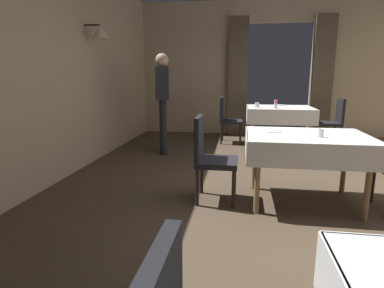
# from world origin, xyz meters

# --- Properties ---
(ground) EXTENTS (10.08, 10.08, 0.00)m
(ground) POSITION_xyz_m (0.00, 0.00, 0.00)
(ground) COLOR #4C3D2D
(wall_left) EXTENTS (0.49, 8.40, 3.00)m
(wall_left) POSITION_xyz_m (-3.20, 0.00, 1.50)
(wall_left) COLOR tan
(wall_left) RESTS_ON ground
(wall_back) EXTENTS (6.40, 0.27, 3.00)m
(wall_back) POSITION_xyz_m (0.00, 4.18, 1.52)
(wall_back) COLOR tan
(wall_back) RESTS_ON ground
(dining_table_mid) EXTENTS (1.25, 0.96, 0.75)m
(dining_table_mid) POSITION_xyz_m (-0.13, -0.03, 0.66)
(dining_table_mid) COLOR olive
(dining_table_mid) RESTS_ON ground
(dining_table_far) EXTENTS (1.27, 1.06, 0.75)m
(dining_table_far) POSITION_xyz_m (-0.07, 3.03, 0.66)
(dining_table_far) COLOR olive
(dining_table_far) RESTS_ON ground
(chair_mid_left) EXTENTS (0.44, 0.44, 0.93)m
(chair_mid_left) POSITION_xyz_m (-1.14, -0.11, 0.52)
(chair_mid_left) COLOR black
(chair_mid_left) RESTS_ON ground
(chair_far_right) EXTENTS (0.44, 0.44, 0.93)m
(chair_far_right) POSITION_xyz_m (0.95, 3.05, 0.52)
(chair_far_right) COLOR black
(chair_far_right) RESTS_ON ground
(chair_far_left) EXTENTS (0.44, 0.44, 0.93)m
(chair_far_left) POSITION_xyz_m (-1.09, 3.06, 0.52)
(chair_far_left) COLOR black
(chair_far_left) RESTS_ON ground
(glass_mid_a) EXTENTS (0.07, 0.07, 0.08)m
(glass_mid_a) POSITION_xyz_m (-0.03, -0.16, 0.79)
(glass_mid_a) COLOR silver
(glass_mid_a) RESTS_ON dining_table_mid
(plate_mid_b) EXTENTS (0.23, 0.23, 0.01)m
(plate_mid_b) POSITION_xyz_m (-0.48, 0.10, 0.76)
(plate_mid_b) COLOR white
(plate_mid_b) RESTS_ON dining_table_mid
(flower_vase_far) EXTENTS (0.07, 0.07, 0.17)m
(flower_vase_far) POSITION_xyz_m (-0.19, 2.68, 0.84)
(flower_vase_far) COLOR silver
(flower_vase_far) RESTS_ON dining_table_far
(plate_far_b) EXTENTS (0.21, 0.21, 0.01)m
(plate_far_b) POSITION_xyz_m (-0.01, 3.42, 0.76)
(plate_far_b) COLOR white
(plate_far_b) RESTS_ON dining_table_far
(glass_far_c) EXTENTS (0.08, 0.08, 0.10)m
(glass_far_c) POSITION_xyz_m (-0.52, 2.86, 0.80)
(glass_far_c) COLOR silver
(glass_far_c) RESTS_ON dining_table_far
(person_waiter_by_doorway) EXTENTS (0.29, 0.40, 1.72)m
(person_waiter_by_doorway) POSITION_xyz_m (-2.16, 1.92, 1.02)
(person_waiter_by_doorway) COLOR black
(person_waiter_by_doorway) RESTS_ON ground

